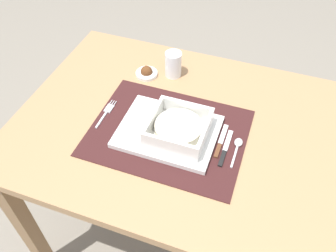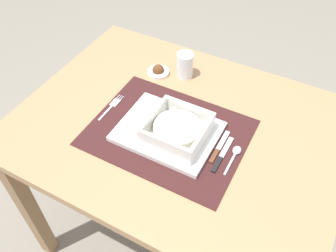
{
  "view_description": "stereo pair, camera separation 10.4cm",
  "coord_description": "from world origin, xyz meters",
  "px_view_note": "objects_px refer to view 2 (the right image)",
  "views": [
    {
      "loc": [
        0.23,
        -0.71,
        1.51
      ],
      "look_at": [
        -0.01,
        -0.05,
        0.74
      ],
      "focal_mm": 37.87,
      "sensor_mm": 36.0,
      "label": 1
    },
    {
      "loc": [
        0.32,
        -0.67,
        1.51
      ],
      "look_at": [
        -0.01,
        -0.05,
        0.74
      ],
      "focal_mm": 37.87,
      "sensor_mm": 36.0,
      "label": 2
    }
  ],
  "objects_px": {
    "dining_table": "(178,145)",
    "bread_knife": "(218,149)",
    "fork": "(112,106)",
    "condiment_saucer": "(158,71)",
    "spoon": "(235,153)",
    "butter_knife": "(221,156)",
    "porridge_bowl": "(177,130)",
    "drinking_glass": "(185,66)"
  },
  "relations": [
    {
      "from": "drinking_glass",
      "to": "bread_knife",
      "type": "bearing_deg",
      "value": -47.6
    },
    {
      "from": "spoon",
      "to": "bread_knife",
      "type": "relative_size",
      "value": 0.85
    },
    {
      "from": "drinking_glass",
      "to": "butter_knife",
      "type": "bearing_deg",
      "value": -47.68
    },
    {
      "from": "butter_knife",
      "to": "porridge_bowl",
      "type": "bearing_deg",
      "value": 175.43
    },
    {
      "from": "fork",
      "to": "bread_knife",
      "type": "xyz_separation_m",
      "value": [
        0.37,
        -0.01,
        0.0
      ]
    },
    {
      "from": "porridge_bowl",
      "to": "dining_table",
      "type": "bearing_deg",
      "value": 113.44
    },
    {
      "from": "fork",
      "to": "spoon",
      "type": "bearing_deg",
      "value": -3.69
    },
    {
      "from": "fork",
      "to": "bread_knife",
      "type": "relative_size",
      "value": 0.99
    },
    {
      "from": "dining_table",
      "to": "drinking_glass",
      "type": "relative_size",
      "value": 10.94
    },
    {
      "from": "dining_table",
      "to": "porridge_bowl",
      "type": "height_order",
      "value": "porridge_bowl"
    },
    {
      "from": "spoon",
      "to": "bread_knife",
      "type": "xyz_separation_m",
      "value": [
        -0.05,
        -0.01,
        -0.0
      ]
    },
    {
      "from": "bread_knife",
      "to": "fork",
      "type": "bearing_deg",
      "value": -175.52
    },
    {
      "from": "fork",
      "to": "butter_knife",
      "type": "distance_m",
      "value": 0.39
    },
    {
      "from": "dining_table",
      "to": "bread_knife",
      "type": "relative_size",
      "value": 7.64
    },
    {
      "from": "porridge_bowl",
      "to": "condiment_saucer",
      "type": "distance_m",
      "value": 0.32
    },
    {
      "from": "spoon",
      "to": "condiment_saucer",
      "type": "height_order",
      "value": "condiment_saucer"
    },
    {
      "from": "dining_table",
      "to": "condiment_saucer",
      "type": "distance_m",
      "value": 0.28
    },
    {
      "from": "butter_knife",
      "to": "fork",
      "type": "bearing_deg",
      "value": 171.82
    },
    {
      "from": "bread_knife",
      "to": "drinking_glass",
      "type": "relative_size",
      "value": 1.43
    },
    {
      "from": "bread_knife",
      "to": "condiment_saucer",
      "type": "bearing_deg",
      "value": 150.63
    },
    {
      "from": "condiment_saucer",
      "to": "porridge_bowl",
      "type": "bearing_deg",
      "value": -50.69
    },
    {
      "from": "spoon",
      "to": "butter_knife",
      "type": "bearing_deg",
      "value": -138.32
    },
    {
      "from": "fork",
      "to": "drinking_glass",
      "type": "xyz_separation_m",
      "value": [
        0.13,
        0.25,
        0.04
      ]
    },
    {
      "from": "spoon",
      "to": "bread_knife",
      "type": "bearing_deg",
      "value": -172.73
    },
    {
      "from": "dining_table",
      "to": "butter_knife",
      "type": "xyz_separation_m",
      "value": [
        0.17,
        -0.06,
        0.1
      ]
    },
    {
      "from": "porridge_bowl",
      "to": "drinking_glass",
      "type": "height_order",
      "value": "drinking_glass"
    },
    {
      "from": "bread_knife",
      "to": "dining_table",
      "type": "bearing_deg",
      "value": 171.33
    },
    {
      "from": "porridge_bowl",
      "to": "fork",
      "type": "height_order",
      "value": "porridge_bowl"
    },
    {
      "from": "condiment_saucer",
      "to": "spoon",
      "type": "bearing_deg",
      "value": -30.17
    },
    {
      "from": "spoon",
      "to": "drinking_glass",
      "type": "bearing_deg",
      "value": 137.53
    },
    {
      "from": "drinking_glass",
      "to": "condiment_saucer",
      "type": "distance_m",
      "value": 0.1
    },
    {
      "from": "spoon",
      "to": "butter_knife",
      "type": "distance_m",
      "value": 0.04
    },
    {
      "from": "fork",
      "to": "drinking_glass",
      "type": "relative_size",
      "value": 1.42
    },
    {
      "from": "spoon",
      "to": "drinking_glass",
      "type": "distance_m",
      "value": 0.38
    },
    {
      "from": "dining_table",
      "to": "condiment_saucer",
      "type": "relative_size",
      "value": 12.97
    },
    {
      "from": "spoon",
      "to": "dining_table",
      "type": "bearing_deg",
      "value": 170.32
    },
    {
      "from": "fork",
      "to": "drinking_glass",
      "type": "distance_m",
      "value": 0.29
    },
    {
      "from": "fork",
      "to": "condiment_saucer",
      "type": "distance_m",
      "value": 0.22
    },
    {
      "from": "dining_table",
      "to": "fork",
      "type": "relative_size",
      "value": 7.71
    },
    {
      "from": "butter_knife",
      "to": "condiment_saucer",
      "type": "relative_size",
      "value": 1.83
    },
    {
      "from": "porridge_bowl",
      "to": "bread_knife",
      "type": "height_order",
      "value": "porridge_bowl"
    },
    {
      "from": "bread_knife",
      "to": "drinking_glass",
      "type": "height_order",
      "value": "drinking_glass"
    }
  ]
}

